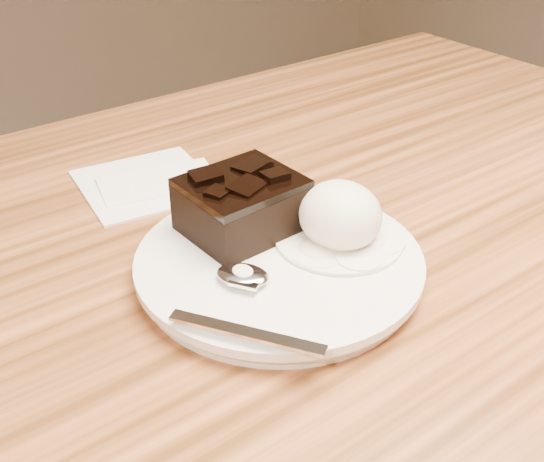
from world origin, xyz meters
TOP-DOWN VIEW (x-y plane):
  - plate at (-0.07, -0.04)m, footprint 0.24×0.24m
  - brownie at (-0.07, 0.01)m, footprint 0.10×0.09m
  - ice_cream_scoop at (-0.01, -0.05)m, footprint 0.07×0.07m
  - melt_puddle at (-0.01, -0.05)m, footprint 0.11×0.11m
  - spoon at (-0.11, -0.05)m, footprint 0.12×0.16m
  - napkin at (-0.08, 0.18)m, footprint 0.15×0.15m
  - crumb_a at (-0.00, -0.07)m, footprint 0.01×0.01m
  - crumb_b at (-0.00, -0.10)m, footprint 0.01×0.01m

SIDE VIEW (x-z plane):
  - napkin at x=-0.08m, z-range 0.75..0.76m
  - plate at x=-0.07m, z-range 0.75..0.77m
  - melt_puddle at x=-0.01m, z-range 0.77..0.77m
  - crumb_b at x=0.00m, z-range 0.77..0.77m
  - crumb_a at x=0.00m, z-range 0.77..0.77m
  - spoon at x=-0.11m, z-range 0.77..0.78m
  - brownie at x=-0.07m, z-range 0.77..0.81m
  - ice_cream_scoop at x=-0.01m, z-range 0.77..0.82m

